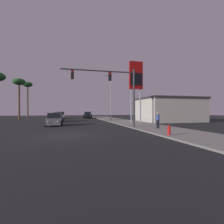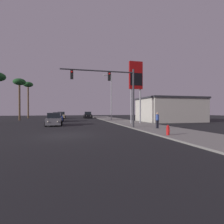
{
  "view_description": "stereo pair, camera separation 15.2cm",
  "coord_description": "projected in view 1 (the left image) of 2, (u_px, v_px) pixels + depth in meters",
  "views": [
    {
      "loc": [
        0.15,
        -14.35,
        1.99
      ],
      "look_at": [
        7.49,
        14.7,
        1.73
      ],
      "focal_mm": 28.0,
      "sensor_mm": 36.0,
      "label": 1
    },
    {
      "loc": [
        0.3,
        -14.39,
        1.99
      ],
      "look_at": [
        7.49,
        14.7,
        1.73
      ],
      "focal_mm": 28.0,
      "sensor_mm": 36.0,
      "label": 2
    }
  ],
  "objects": [
    {
      "name": "car_tan",
      "position": [
        61.0,
        115.0,
        43.42
      ],
      "size": [
        2.04,
        4.32,
        1.68
      ],
      "rotation": [
        0.0,
        0.0,
        3.16
      ],
      "color": "tan",
      "rests_on": "ground"
    },
    {
      "name": "fire_hydrant",
      "position": [
        169.0,
        130.0,
        13.27
      ],
      "size": [
        0.24,
        0.34,
        0.76
      ],
      "color": "red",
      "rests_on": "sidewalk_right"
    },
    {
      "name": "gas_station_sign",
      "position": [
        136.0,
        79.0,
        25.43
      ],
      "size": [
        2.0,
        0.42,
        9.0
      ],
      "color": "#99999E",
      "rests_on": "sidewalk_right"
    },
    {
      "name": "car_blue",
      "position": [
        58.0,
        117.0,
        31.6
      ],
      "size": [
        2.04,
        4.33,
        1.68
      ],
      "rotation": [
        0.0,
        0.0,
        3.17
      ],
      "color": "navy",
      "rests_on": "ground"
    },
    {
      "name": "building_gas_station",
      "position": [
        169.0,
        110.0,
        31.66
      ],
      "size": [
        10.3,
        8.3,
        4.3
      ],
      "color": "beige",
      "rests_on": "ground"
    },
    {
      "name": "pedestrian_on_sidewalk",
      "position": [
        158.0,
        120.0,
        18.25
      ],
      "size": [
        0.34,
        0.32,
        1.67
      ],
      "color": "#23232D",
      "rests_on": "sidewalk_right"
    },
    {
      "name": "sidewalk_right",
      "position": [
        133.0,
        123.0,
        25.92
      ],
      "size": [
        5.0,
        60.0,
        0.12
      ],
      "color": "gray",
      "rests_on": "ground"
    },
    {
      "name": "car_black",
      "position": [
        87.0,
        115.0,
        45.07
      ],
      "size": [
        2.04,
        4.33,
        1.68
      ],
      "rotation": [
        0.0,
        0.0,
        3.12
      ],
      "color": "black",
      "rests_on": "ground"
    },
    {
      "name": "street_lamp",
      "position": [
        111.0,
        95.0,
        34.7
      ],
      "size": [
        1.74,
        0.24,
        9.0
      ],
      "color": "#99999E",
      "rests_on": "sidewalk_right"
    },
    {
      "name": "car_grey",
      "position": [
        54.0,
        120.0,
        23.1
      ],
      "size": [
        2.04,
        4.31,
        1.68
      ],
      "rotation": [
        0.0,
        0.0,
        3.14
      ],
      "color": "slate",
      "rests_on": "ground"
    },
    {
      "name": "ground_plane",
      "position": [
        66.0,
        135.0,
        13.89
      ],
      "size": [
        120.0,
        120.0,
        0.0
      ],
      "primitive_type": "plane",
      "color": "black"
    },
    {
      "name": "palm_tree_mid",
      "position": [
        19.0,
        84.0,
        34.82
      ],
      "size": [
        2.4,
        2.4,
        8.4
      ],
      "color": "brown",
      "rests_on": "ground"
    },
    {
      "name": "traffic_light_mast",
      "position": [
        114.0,
        85.0,
        18.99
      ],
      "size": [
        8.02,
        0.36,
        6.5
      ],
      "color": "#38383D",
      "rests_on": "sidewalk_right"
    },
    {
      "name": "palm_tree_far",
      "position": [
        28.0,
        87.0,
        44.38
      ],
      "size": [
        2.4,
        2.4,
        9.3
      ],
      "color": "brown",
      "rests_on": "ground"
    }
  ]
}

